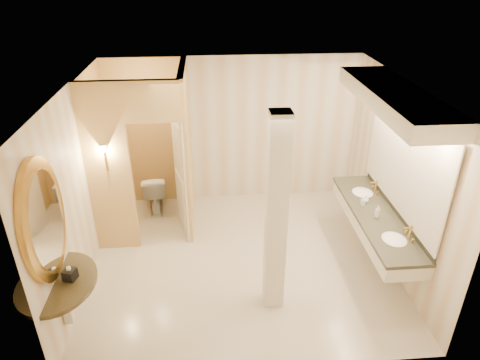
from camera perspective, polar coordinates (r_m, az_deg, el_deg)
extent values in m
plane|color=beige|center=(6.74, 0.17, -10.50)|extent=(4.50, 4.50, 0.00)
plane|color=silver|center=(5.50, 0.21, 12.17)|extent=(4.50, 4.50, 0.00)
cube|color=beige|center=(7.82, -1.03, 6.57)|extent=(4.50, 0.02, 2.70)
cube|color=beige|center=(4.35, 2.40, -12.83)|extent=(4.50, 0.02, 2.70)
cube|color=beige|center=(6.25, -20.83, -1.09)|extent=(0.02, 4.00, 2.70)
cube|color=beige|center=(6.56, 20.17, 0.42)|extent=(0.02, 4.00, 2.70)
cube|color=#EDCB7C|center=(7.12, -7.09, 4.16)|extent=(0.10, 1.50, 2.70)
cube|color=#EDCB7C|center=(6.60, -17.09, 1.09)|extent=(0.65, 0.10, 2.70)
cube|color=#EDCB7C|center=(6.09, -11.71, 10.23)|extent=(0.80, 0.10, 0.60)
cube|color=silver|center=(6.93, -7.89, 0.65)|extent=(0.25, 0.79, 2.10)
cylinder|color=#B6823A|center=(6.46, -17.45, 2.40)|extent=(0.03, 0.03, 0.30)
cone|color=silver|center=(6.38, -17.70, 4.02)|extent=(0.14, 0.14, 0.14)
cube|color=silver|center=(6.57, 17.62, -5.35)|extent=(0.60, 2.32, 0.24)
cube|color=black|center=(6.51, 17.77, -4.47)|extent=(0.64, 2.36, 0.05)
cube|color=black|center=(6.58, 20.12, -3.79)|extent=(0.03, 2.32, 0.10)
ellipsoid|color=white|center=(6.05, 19.81, -7.76)|extent=(0.40, 0.44, 0.15)
cylinder|color=#B6823A|center=(6.06, 21.75, -6.58)|extent=(0.03, 0.03, 0.22)
ellipsoid|color=white|center=(7.02, 15.98, -1.90)|extent=(0.40, 0.44, 0.15)
cylinder|color=#B6823A|center=(7.03, 17.65, -0.90)|extent=(0.03, 0.03, 0.22)
cube|color=white|center=(6.23, 21.23, 2.35)|extent=(0.03, 2.32, 1.40)
cube|color=silver|center=(5.81, 20.25, 10.22)|extent=(0.75, 2.52, 0.22)
cylinder|color=black|center=(5.46, -23.18, -12.52)|extent=(1.10, 1.10, 0.05)
cube|color=silver|center=(5.63, -22.21, -14.89)|extent=(0.10, 0.10, 0.60)
cylinder|color=gold|center=(4.98, -24.77, -4.97)|extent=(0.07, 1.10, 1.10)
cylinder|color=white|center=(4.96, -24.34, -4.96)|extent=(0.02, 0.88, 0.88)
cube|color=silver|center=(5.25, 4.85, -4.97)|extent=(0.25, 0.25, 2.70)
cube|color=black|center=(5.38, -21.74, -11.62)|extent=(0.17, 0.17, 0.13)
imported|color=white|center=(7.93, -11.36, -1.54)|extent=(0.49, 0.76, 0.73)
imported|color=beige|center=(6.62, 16.11, -2.71)|extent=(0.07, 0.07, 0.13)
imported|color=silver|center=(6.70, 16.41, -2.44)|extent=(0.10, 0.10, 0.12)
imported|color=#C6B28C|center=(6.36, 17.83, -4.04)|extent=(0.08, 0.08, 0.19)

